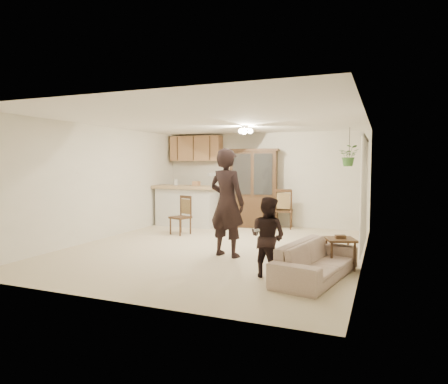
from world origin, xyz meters
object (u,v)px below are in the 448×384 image
at_px(child, 268,231).
at_px(side_table, 340,253).
at_px(adult, 227,207).
at_px(china_hutch, 254,189).
at_px(sofa, 316,254).
at_px(chair_hutch_left, 234,214).
at_px(chair_hutch_right, 284,217).
at_px(chair_bar, 180,224).

xyz_separation_m(child, side_table, (0.95, 0.87, -0.42)).
bearing_deg(adult, china_hutch, -66.80).
height_order(sofa, chair_hutch_left, chair_hutch_left).
distance_m(china_hutch, chair_hutch_left, 0.88).
distance_m(sofa, chair_hutch_right, 4.55).
bearing_deg(china_hutch, child, -77.70).
distance_m(side_table, chair_bar, 4.23).
relative_size(sofa, side_table, 3.29).
distance_m(chair_bar, chair_hutch_left, 1.84).
height_order(china_hutch, chair_hutch_right, china_hutch).
distance_m(child, chair_hutch_left, 4.89).
bearing_deg(chair_hutch_left, adult, -31.95).
relative_size(chair_hutch_left, chair_hutch_right, 1.11).
relative_size(side_table, chair_hutch_right, 0.55).
bearing_deg(chair_hutch_left, sofa, -16.26).
distance_m(sofa, chair_hutch_left, 5.07).
bearing_deg(chair_hutch_right, adult, 76.84).
bearing_deg(china_hutch, adult, -88.21).
xyz_separation_m(china_hutch, chair_hutch_right, (0.80, 0.06, -0.73)).
distance_m(side_table, chair_hutch_left, 4.68).
relative_size(adult, child, 1.33).
bearing_deg(child, chair_hutch_left, -46.52).
bearing_deg(china_hutch, chair_bar, -134.04).
relative_size(sofa, chair_hutch_right, 1.82).
xyz_separation_m(china_hutch, chair_bar, (-1.26, -1.73, -0.76)).
bearing_deg(sofa, child, 115.53).
distance_m(adult, side_table, 2.09).
relative_size(child, chair_bar, 1.48).
xyz_separation_m(sofa, adult, (-1.72, 0.83, 0.53)).
xyz_separation_m(child, chair_hutch_left, (-2.16, 4.37, -0.35)).
xyz_separation_m(sofa, chair_hutch_left, (-2.84, 4.20, -0.04)).
relative_size(sofa, chair_bar, 2.06).
relative_size(adult, chair_bar, 1.97).
bearing_deg(chair_hutch_left, chair_hutch_right, 43.79).
relative_size(sofa, child, 1.39).
bearing_deg(side_table, china_hutch, 126.06).
height_order(child, chair_hutch_right, child).
bearing_deg(china_hutch, chair_hutch_left, 175.52).
xyz_separation_m(sofa, china_hutch, (-2.30, 4.23, 0.65)).
relative_size(china_hutch, side_table, 3.61).
bearing_deg(sofa, chair_hutch_right, 31.02).
distance_m(child, chair_hutch_right, 4.56).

